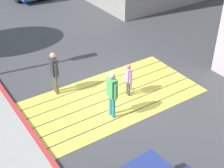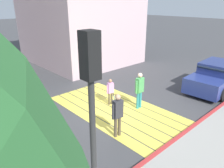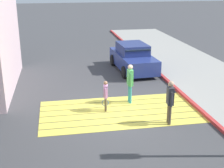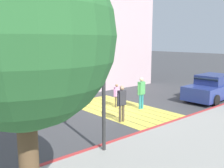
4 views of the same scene
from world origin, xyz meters
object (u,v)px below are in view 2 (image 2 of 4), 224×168
at_px(pedestrian_child_with_racket, 111,90).
at_px(traffic_light_corner, 91,98).
at_px(pedestrian_adult_lead, 140,88).
at_px(car_parked_near_curb, 216,77).
at_px(pedestrian_adult_trailing, 118,112).

bearing_deg(pedestrian_child_with_racket, traffic_light_corner, 134.10).
xyz_separation_m(pedestrian_adult_lead, pedestrian_child_with_racket, (1.18, 0.70, -0.27)).
distance_m(car_parked_near_curb, traffic_light_corner, 10.25).
distance_m(car_parked_near_curb, pedestrian_adult_lead, 5.11).
bearing_deg(pedestrian_child_with_racket, car_parked_near_curb, -114.32).
relative_size(traffic_light_corner, pedestrian_adult_trailing, 2.53).
distance_m(traffic_light_corner, pedestrian_adult_lead, 6.10).
height_order(traffic_light_corner, pedestrian_adult_lead, traffic_light_corner).
bearing_deg(car_parked_near_curb, traffic_light_corner, 99.10).
relative_size(pedestrian_adult_trailing, pedestrian_child_with_racket, 1.30).
xyz_separation_m(pedestrian_adult_trailing, pedestrian_child_with_racket, (2.12, -1.60, -0.25)).
height_order(traffic_light_corner, pedestrian_adult_trailing, traffic_light_corner).
bearing_deg(pedestrian_adult_trailing, pedestrian_child_with_racket, -36.99).
xyz_separation_m(car_parked_near_curb, pedestrian_adult_lead, (1.36, 4.91, 0.27)).
distance_m(traffic_light_corner, pedestrian_child_with_racket, 6.35).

